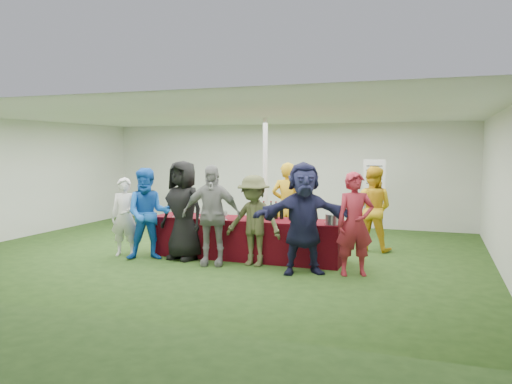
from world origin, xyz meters
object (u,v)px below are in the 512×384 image
(customer_0, at_px, (125,217))
(customer_6, at_px, (355,224))
(staff_back, at_px, (372,209))
(customer_4, at_px, (254,221))
(dump_bucket, at_px, (332,219))
(customer_5, at_px, (304,218))
(customer_2, at_px, (183,210))
(customer_1, at_px, (148,214))
(customer_3, at_px, (211,215))
(wine_list_sign, at_px, (374,180))
(serving_table, at_px, (246,238))
(staff_pourer, at_px, (287,206))

(customer_0, relative_size, customer_6, 0.89)
(staff_back, relative_size, customer_4, 1.07)
(dump_bucket, xyz_separation_m, customer_5, (-0.37, -0.52, 0.08))
(customer_2, bearing_deg, customer_1, -146.59)
(staff_back, xyz_separation_m, customer_0, (-4.37, -2.09, -0.10))
(customer_2, height_order, customer_5, customer_5)
(dump_bucket, distance_m, customer_3, 2.10)
(staff_back, height_order, customer_1, same)
(dump_bucket, height_order, customer_4, customer_4)
(customer_1, xyz_separation_m, customer_2, (0.60, 0.23, 0.07))
(wine_list_sign, height_order, customer_0, wine_list_sign)
(wine_list_sign, height_order, staff_back, wine_list_sign)
(customer_0, relative_size, customer_3, 0.85)
(customer_0, height_order, customer_5, customer_5)
(wine_list_sign, height_order, customer_1, wine_list_sign)
(customer_2, height_order, customer_4, customer_2)
(customer_0, bearing_deg, customer_1, -27.35)
(customer_3, relative_size, customer_5, 0.96)
(staff_back, relative_size, customer_0, 1.13)
(customer_1, xyz_separation_m, customer_6, (3.76, 0.12, -0.01))
(customer_1, bearing_deg, customer_4, -21.79)
(customer_3, bearing_deg, dump_bucket, -0.15)
(serving_table, height_order, staff_pourer, staff_pourer)
(serving_table, distance_m, customer_6, 2.23)
(serving_table, xyz_separation_m, customer_2, (-1.06, -0.48, 0.54))
(dump_bucket, xyz_separation_m, customer_6, (0.44, -0.36, -0.00))
(dump_bucket, height_order, customer_3, customer_3)
(customer_0, distance_m, customer_3, 1.87)
(dump_bucket, relative_size, customer_5, 0.13)
(customer_2, bearing_deg, dump_bucket, 18.22)
(customer_0, bearing_deg, customer_4, -13.44)
(customer_1, bearing_deg, staff_back, 2.82)
(staff_pourer, relative_size, staff_back, 1.05)
(wine_list_sign, bearing_deg, customer_1, -133.94)
(staff_pourer, distance_m, customer_4, 1.65)
(staff_pourer, relative_size, customer_3, 1.00)
(dump_bucket, height_order, customer_5, customer_5)
(customer_1, relative_size, customer_5, 0.92)
(serving_table, bearing_deg, staff_pourer, 67.50)
(wine_list_sign, distance_m, customer_2, 4.69)
(customer_3, height_order, customer_5, customer_5)
(wine_list_sign, xyz_separation_m, customer_1, (-3.64, -3.78, -0.47))
(dump_bucket, bearing_deg, customer_4, -167.93)
(customer_5, bearing_deg, customer_6, -12.98)
(wine_list_sign, bearing_deg, staff_pourer, -127.98)
(staff_pourer, height_order, customer_2, customer_2)
(staff_back, distance_m, customer_4, 2.69)
(customer_0, bearing_deg, customer_3, -18.88)
(customer_0, bearing_deg, wine_list_sign, 25.74)
(serving_table, height_order, customer_3, customer_3)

